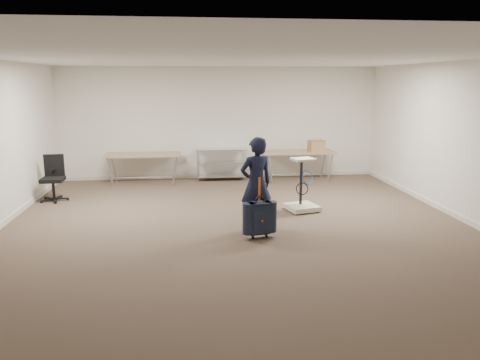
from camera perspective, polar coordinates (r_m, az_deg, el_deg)
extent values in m
plane|color=#473A2B|center=(7.78, -0.07, -6.31)|extent=(9.00, 9.00, 0.00)
plane|color=white|center=(11.92, -2.44, 6.94)|extent=(8.00, 0.00, 8.00)
plane|color=white|center=(3.14, 8.98, -7.52)|extent=(8.00, 0.00, 8.00)
plane|color=white|center=(8.84, 26.73, 3.93)|extent=(0.00, 9.00, 9.00)
plane|color=white|center=(7.40, -0.07, 14.75)|extent=(8.00, 8.00, 0.00)
cube|color=silver|center=(12.10, -2.38, 0.55)|extent=(8.00, 0.02, 0.10)
cube|color=silver|center=(9.09, 25.88, -4.51)|extent=(0.02, 9.00, 0.10)
cube|color=#93795A|center=(11.48, -11.73, 3.05)|extent=(1.80, 0.75, 0.03)
cylinder|color=#93959B|center=(11.58, -11.61, 0.30)|extent=(1.50, 0.02, 0.02)
cylinder|color=#93959B|center=(11.35, -15.56, 0.88)|extent=(0.13, 0.04, 0.69)
cylinder|color=#93959B|center=(11.20, -7.97, 1.07)|extent=(0.13, 0.04, 0.69)
cylinder|color=#93959B|center=(11.93, -15.11, 1.43)|extent=(0.13, 0.04, 0.69)
cylinder|color=#93959B|center=(11.79, -7.89, 1.61)|extent=(0.13, 0.04, 0.69)
cube|color=#93795A|center=(11.75, 7.08, 3.40)|extent=(1.80, 0.75, 0.03)
cylinder|color=#93959B|center=(11.84, 7.02, 0.71)|extent=(1.50, 0.02, 0.02)
cylinder|color=#93959B|center=(11.36, 3.70, 1.32)|extent=(0.13, 0.04, 0.69)
cylinder|color=#93959B|center=(11.72, 10.95, 1.44)|extent=(0.13, 0.04, 0.69)
cylinder|color=#93959B|center=(11.95, 3.21, 1.84)|extent=(0.13, 0.04, 0.69)
cylinder|color=#93959B|center=(12.28, 10.13, 1.95)|extent=(0.13, 0.04, 0.69)
cylinder|color=silver|center=(11.51, -5.20, 1.69)|extent=(0.02, 0.02, 0.80)
cylinder|color=silver|center=(11.59, 0.75, 1.81)|extent=(0.02, 0.02, 0.80)
cylinder|color=silver|center=(11.95, -5.24, 2.07)|extent=(0.02, 0.02, 0.80)
cylinder|color=silver|center=(12.03, 0.48, 2.19)|extent=(0.02, 0.02, 0.80)
cube|color=silver|center=(11.81, -2.28, 0.51)|extent=(1.20, 0.45, 0.02)
cube|color=silver|center=(11.75, -2.29, 2.19)|extent=(1.20, 0.45, 0.02)
cube|color=silver|center=(11.69, -2.31, 3.78)|extent=(1.20, 0.45, 0.01)
imported|color=black|center=(7.72, 1.98, -0.47)|extent=(0.65, 0.53, 1.56)
cube|color=black|center=(7.38, 2.41, -4.59)|extent=(0.39, 0.28, 0.49)
cube|color=black|center=(7.47, 2.35, -6.46)|extent=(0.35, 0.21, 0.03)
cylinder|color=black|center=(7.43, 1.57, -6.94)|extent=(0.04, 0.07, 0.07)
cylinder|color=black|center=(7.51, 3.21, -6.75)|extent=(0.04, 0.07, 0.07)
torus|color=black|center=(7.30, 2.43, -2.53)|extent=(0.16, 0.05, 0.15)
cube|color=#F0580C|center=(7.28, 2.39, -1.12)|extent=(0.03, 0.01, 0.38)
cylinder|color=black|center=(10.48, -21.70, -2.14)|extent=(0.57, 0.57, 0.09)
cylinder|color=black|center=(10.43, -21.78, -1.09)|extent=(0.06, 0.06, 0.38)
cube|color=black|center=(10.39, -21.87, 0.04)|extent=(0.45, 0.45, 0.08)
cube|color=black|center=(10.54, -21.72, 1.70)|extent=(0.40, 0.07, 0.46)
cube|color=beige|center=(9.08, 7.53, -3.30)|extent=(0.68, 0.68, 0.09)
cylinder|color=black|center=(8.83, 6.46, -4.01)|extent=(0.07, 0.07, 0.04)
cylinder|color=black|center=(9.02, 7.53, -0.21)|extent=(0.06, 0.06, 0.89)
cube|color=beige|center=(8.88, 7.70, 2.51)|extent=(0.46, 0.42, 0.04)
torus|color=#2349B3|center=(8.87, 8.12, 0.30)|extent=(0.30, 0.18, 0.27)
cube|color=#936744|center=(11.76, 9.29, 4.12)|extent=(0.41, 0.33, 0.28)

